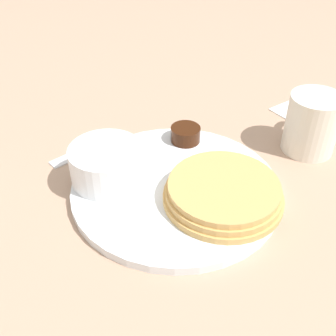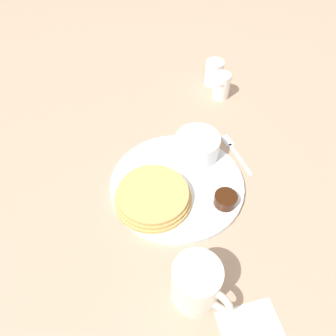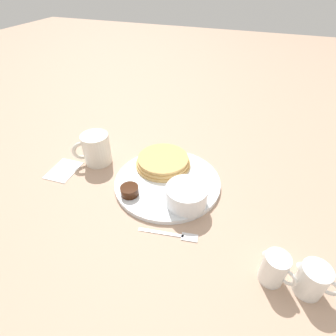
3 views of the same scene
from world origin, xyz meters
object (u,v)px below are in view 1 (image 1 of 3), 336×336
at_px(bowl, 106,163).
at_px(fork, 81,152).
at_px(plate, 176,188).
at_px(coffee_mug, 312,123).

height_order(bowl, fork, bowl).
xyz_separation_m(plate, fork, (-0.15, -0.07, -0.00)).
bearing_deg(bowl, coffee_mug, 74.44).
distance_m(bowl, fork, 0.10).
height_order(coffee_mug, fork, coffee_mug).
relative_size(plate, bowl, 2.85).
distance_m(plate, bowl, 0.10).
relative_size(bowl, fork, 0.74).
distance_m(plate, coffee_mug, 0.23).
height_order(plate, coffee_mug, coffee_mug).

